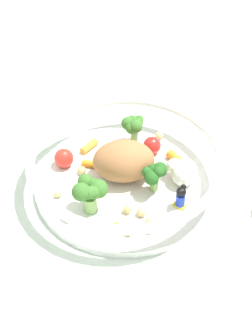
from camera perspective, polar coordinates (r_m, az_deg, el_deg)
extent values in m
plane|color=silver|center=(0.62, -1.69, -2.82)|extent=(2.40, 2.40, 0.00)
cylinder|color=white|center=(0.62, 0.00, -1.72)|extent=(0.24, 0.24, 0.01)
torus|color=white|center=(0.59, 0.00, 1.45)|extent=(0.25, 0.25, 0.01)
ellipsoid|color=#9E663D|center=(0.61, -0.26, 0.84)|extent=(0.09, 0.07, 0.05)
cylinder|color=#7FAD5B|center=(0.60, 3.38, -2.03)|extent=(0.01, 0.01, 0.02)
sphere|color=#23561E|center=(0.58, 2.53, -0.49)|extent=(0.01, 0.01, 0.01)
sphere|color=#23561E|center=(0.58, 3.11, -1.18)|extent=(0.02, 0.02, 0.02)
sphere|color=#23561E|center=(0.58, 3.92, -0.45)|extent=(0.01, 0.01, 0.01)
sphere|color=#23561E|center=(0.58, 4.10, -0.20)|extent=(0.02, 0.02, 0.02)
sphere|color=#23561E|center=(0.59, 3.32, -0.13)|extent=(0.02, 0.02, 0.02)
cylinder|color=#7FAD5B|center=(0.67, 1.00, 3.87)|extent=(0.01, 0.01, 0.02)
sphere|color=#386B28|center=(0.66, 0.25, 5.37)|extent=(0.02, 0.02, 0.02)
sphere|color=#386B28|center=(0.65, 0.63, 4.80)|extent=(0.02, 0.02, 0.02)
sphere|color=#386B28|center=(0.65, 1.17, 5.02)|extent=(0.02, 0.02, 0.02)
sphere|color=#386B28|center=(0.66, 1.49, 5.43)|extent=(0.01, 0.01, 0.01)
sphere|color=#386B28|center=(0.66, 1.58, 5.82)|extent=(0.01, 0.01, 0.01)
sphere|color=#386B28|center=(0.66, 0.79, 5.66)|extent=(0.02, 0.02, 0.02)
cylinder|color=#7FAD5B|center=(0.58, -4.32, -4.30)|extent=(0.02, 0.02, 0.02)
sphere|color=#386B28|center=(0.56, -5.26, -2.76)|extent=(0.02, 0.02, 0.02)
sphere|color=#386B28|center=(0.55, -5.41, -2.88)|extent=(0.02, 0.02, 0.02)
sphere|color=#386B28|center=(0.55, -4.47, -2.97)|extent=(0.02, 0.02, 0.02)
sphere|color=#386B28|center=(0.56, -3.94, -2.90)|extent=(0.02, 0.02, 0.02)
sphere|color=#386B28|center=(0.56, -3.35, -2.51)|extent=(0.02, 0.02, 0.02)
sphere|color=#386B28|center=(0.57, -4.15, -2.11)|extent=(0.02, 0.02, 0.02)
sphere|color=#386B28|center=(0.56, -4.91, -1.62)|extent=(0.02, 0.02, 0.02)
sphere|color=white|center=(0.62, 5.84, 0.20)|extent=(0.02, 0.02, 0.02)
sphere|color=white|center=(0.61, 6.91, -0.73)|extent=(0.03, 0.03, 0.03)
sphere|color=white|center=(0.62, 7.21, -0.32)|extent=(0.03, 0.03, 0.03)
sphere|color=white|center=(0.62, 7.15, -0.16)|extent=(0.03, 0.03, 0.03)
sphere|color=white|center=(0.62, 7.00, -0.08)|extent=(0.02, 0.02, 0.02)
cube|color=yellow|center=(0.59, 6.47, -4.44)|extent=(0.02, 0.02, 0.00)
cylinder|color=#1933B2|center=(0.58, 6.54, -3.79)|extent=(0.02, 0.02, 0.02)
sphere|color=black|center=(0.57, 6.64, -2.88)|extent=(0.01, 0.01, 0.01)
sphere|color=black|center=(0.57, 6.44, -2.90)|extent=(0.01, 0.01, 0.01)
sphere|color=black|center=(0.57, 6.91, -2.26)|extent=(0.01, 0.01, 0.01)
cylinder|color=orange|center=(0.64, -3.72, 0.41)|extent=(0.04, 0.01, 0.01)
cylinder|color=orange|center=(0.66, -4.46, 2.61)|extent=(0.02, 0.03, 0.01)
cylinder|color=orange|center=(0.64, 6.11, 1.02)|extent=(0.03, 0.03, 0.01)
cylinder|color=orange|center=(0.56, -0.43, -7.33)|extent=(0.02, 0.02, 0.01)
sphere|color=red|center=(0.65, 3.14, 2.74)|extent=(0.02, 0.02, 0.02)
sphere|color=red|center=(0.64, -7.46, 1.19)|extent=(0.03, 0.03, 0.03)
sphere|color=#D1B775|center=(0.60, -8.21, -3.07)|extent=(0.01, 0.01, 0.01)
sphere|color=tan|center=(0.58, 0.19, -4.97)|extent=(0.01, 0.01, 0.01)
sphere|color=#D1B775|center=(0.68, 4.01, 3.89)|extent=(0.01, 0.01, 0.01)
sphere|color=tan|center=(0.63, -5.33, -0.31)|extent=(0.01, 0.01, 0.01)
sphere|color=#D1B775|center=(0.57, 2.87, -6.41)|extent=(0.01, 0.01, 0.01)
sphere|color=#D1B775|center=(0.57, 1.88, -5.30)|extent=(0.01, 0.01, 0.01)
sphere|color=tan|center=(0.65, -1.51, 1.39)|extent=(0.01, 0.01, 0.01)
sphere|color=#D1B775|center=(0.56, 2.80, -7.31)|extent=(0.01, 0.01, 0.01)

